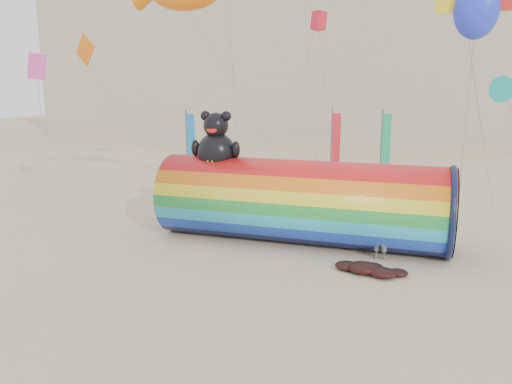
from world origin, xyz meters
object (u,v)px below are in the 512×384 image
(kite_handler, at_px, (381,237))
(fabric_bundle, at_px, (369,269))
(hotel_building, at_px, (273,57))
(windsock_assembly, at_px, (300,200))

(kite_handler, relative_size, fabric_bundle, 0.70)
(hotel_building, xyz_separation_m, kite_handler, (17.54, -44.22, -9.40))
(kite_handler, bearing_deg, fabric_bundle, 84.89)
(kite_handler, bearing_deg, hotel_building, -65.53)
(hotel_building, distance_m, kite_handler, 48.49)
(windsock_assembly, bearing_deg, hotel_building, 108.06)
(windsock_assembly, distance_m, kite_handler, 3.84)
(kite_handler, distance_m, fabric_bundle, 1.87)
(fabric_bundle, bearing_deg, hotel_building, 110.64)
(hotel_building, bearing_deg, windsock_assembly, -71.94)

